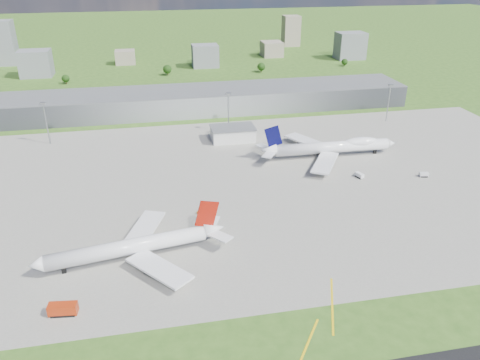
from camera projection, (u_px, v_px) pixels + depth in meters
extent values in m
plane|color=#32571B|center=(206.00, 116.00, 332.01)|extent=(1400.00, 1400.00, 0.00)
cube|color=gray|center=(254.00, 182.00, 236.63)|extent=(360.00, 190.00, 0.08)
cube|color=gray|center=(203.00, 100.00, 341.98)|extent=(300.00, 42.00, 15.00)
cube|color=silver|center=(233.00, 134.00, 287.87)|extent=(26.00, 16.00, 8.00)
cylinder|color=gray|center=(47.00, 124.00, 278.28)|extent=(0.70, 0.70, 25.00)
cube|color=gray|center=(43.00, 103.00, 272.69)|extent=(3.50, 2.00, 1.20)
cylinder|color=gray|center=(228.00, 113.00, 297.40)|extent=(0.70, 0.70, 25.00)
cube|color=gray|center=(228.00, 94.00, 291.81)|extent=(3.50, 2.00, 1.20)
cylinder|color=gray|center=(388.00, 104.00, 316.52)|extent=(0.70, 0.70, 25.00)
cube|color=gray|center=(391.00, 85.00, 310.93)|extent=(3.50, 2.00, 1.20)
cylinder|color=white|center=(128.00, 247.00, 174.00)|extent=(59.02, 15.53, 6.08)
cone|color=white|center=(36.00, 265.00, 163.95)|extent=(5.99, 6.82, 6.08)
cone|color=white|center=(214.00, 229.00, 184.16)|extent=(8.99, 7.32, 6.08)
cube|color=maroon|center=(123.00, 253.00, 174.18)|extent=(48.00, 10.27, 1.32)
cube|color=white|center=(159.00, 268.00, 165.31)|extent=(23.77, 26.18, 0.91)
cube|color=white|center=(145.00, 228.00, 189.69)|extent=(17.85, 27.89, 0.91)
cube|color=maroon|center=(207.00, 214.00, 180.18)|extent=(10.05, 2.14, 12.25)
cylinder|color=#38383D|center=(151.00, 268.00, 168.59)|extent=(6.03, 4.11, 3.24)
cylinder|color=#38383D|center=(141.00, 238.00, 186.54)|extent=(6.03, 4.11, 3.24)
cube|color=black|center=(148.00, 260.00, 173.94)|extent=(1.80, 1.46, 2.54)
cube|color=black|center=(143.00, 247.00, 181.64)|extent=(1.80, 1.46, 2.54)
cube|color=black|center=(64.00, 270.00, 168.54)|extent=(1.80, 1.46, 2.54)
cylinder|color=white|center=(332.00, 147.00, 263.42)|extent=(65.42, 8.09, 6.53)
cone|color=white|center=(391.00, 143.00, 268.80)|extent=(5.42, 6.65, 6.53)
cone|color=white|center=(268.00, 150.00, 257.43)|extent=(8.58, 6.73, 6.53)
cube|color=#1A4093|center=(335.00, 150.00, 264.62)|extent=(53.58, 3.96, 1.37)
ellipsoid|color=white|center=(361.00, 142.00, 265.15)|extent=(21.04, 7.03, 5.88)
cube|color=white|center=(307.00, 141.00, 276.98)|extent=(22.39, 30.33, 0.95)
cube|color=white|center=(325.00, 163.00, 248.63)|extent=(23.39, 30.01, 0.95)
cube|color=#07083A|center=(273.00, 137.00, 254.48)|extent=(10.50, 0.78, 12.72)
cylinder|color=#38383D|center=(317.00, 148.00, 272.69)|extent=(5.87, 3.51, 3.37)
cylinder|color=#38383D|center=(302.00, 142.00, 281.10)|extent=(5.87, 3.51, 3.37)
cylinder|color=#38383D|center=(328.00, 161.00, 255.88)|extent=(5.87, 3.51, 3.37)
cylinder|color=#38383D|center=(323.00, 169.00, 245.62)|extent=(5.87, 3.51, 3.37)
cube|color=black|center=(318.00, 152.00, 268.61)|extent=(1.71, 1.30, 2.63)
cube|color=black|center=(323.00, 158.00, 260.21)|extent=(1.71, 1.30, 2.63)
cube|color=black|center=(375.00, 151.00, 269.39)|extent=(1.71, 1.30, 2.63)
cube|color=#A5290B|center=(63.00, 309.00, 148.78)|extent=(9.39, 4.43, 3.62)
cube|color=black|center=(64.00, 313.00, 149.57)|extent=(8.06, 4.44, 0.70)
cube|color=#C9710B|center=(201.00, 212.00, 207.02)|extent=(3.55, 3.36, 1.25)
cube|color=black|center=(201.00, 213.00, 207.29)|extent=(3.24, 3.14, 0.70)
cube|color=white|center=(359.00, 175.00, 240.33)|extent=(3.66, 5.36, 2.17)
cube|color=black|center=(359.00, 177.00, 240.81)|extent=(3.52, 4.70, 0.70)
cube|color=silver|center=(424.00, 174.00, 241.21)|extent=(4.82, 2.86, 2.01)
cube|color=black|center=(424.00, 176.00, 241.65)|extent=(4.17, 2.84, 0.70)
cube|color=slate|center=(36.00, 63.00, 434.85)|extent=(28.00, 22.00, 24.00)
cube|color=gray|center=(125.00, 57.00, 486.25)|extent=(20.00, 18.00, 14.00)
cube|color=slate|center=(205.00, 56.00, 471.92)|extent=(26.00, 20.00, 22.00)
cube|color=gray|center=(272.00, 49.00, 522.45)|extent=(22.00, 24.00, 16.00)
cube|color=slate|center=(350.00, 46.00, 507.25)|extent=(30.00, 22.00, 28.00)
cube|color=slate|center=(4.00, 43.00, 476.50)|extent=(22.00, 20.00, 44.00)
cube|color=gray|center=(291.00, 31.00, 578.00)|extent=(20.00, 18.00, 36.00)
cylinder|color=#382314|center=(66.00, 82.00, 413.75)|extent=(0.70, 0.70, 3.00)
sphere|color=black|center=(66.00, 78.00, 412.28)|extent=(6.75, 6.75, 6.75)
cylinder|color=#382314|center=(168.00, 73.00, 442.51)|extent=(0.70, 0.70, 3.60)
sphere|color=black|center=(167.00, 69.00, 440.74)|extent=(8.10, 8.10, 8.10)
cylinder|color=#382314|center=(261.00, 71.00, 453.78)|extent=(0.70, 0.70, 3.40)
sphere|color=black|center=(261.00, 67.00, 452.11)|extent=(7.65, 7.65, 7.65)
cylinder|color=#382314|center=(344.00, 65.00, 478.38)|extent=(0.70, 0.70, 2.80)
sphere|color=black|center=(345.00, 62.00, 477.01)|extent=(6.30, 6.30, 6.30)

